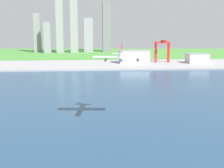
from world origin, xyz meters
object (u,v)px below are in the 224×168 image
(airplane_landing, at_px, (122,56))
(port_crane_red, at_px, (163,46))
(warehouse_main, at_px, (134,57))
(warehouse_annex, at_px, (197,58))

(airplane_landing, xyz_separation_m, port_crane_red, (110.38, 343.15, -11.63))
(warehouse_main, bearing_deg, warehouse_annex, -5.64)
(port_crane_red, xyz_separation_m, warehouse_main, (-50.66, -4.62, -16.89))
(warehouse_main, height_order, warehouse_annex, warehouse_main)
(airplane_landing, xyz_separation_m, warehouse_annex, (167.62, 327.87, -31.25))
(airplane_landing, relative_size, warehouse_annex, 1.08)
(port_crane_red, bearing_deg, warehouse_main, -174.79)
(port_crane_red, bearing_deg, airplane_landing, -107.83)
(warehouse_annex, bearing_deg, airplane_landing, -117.08)
(port_crane_red, relative_size, warehouse_annex, 1.11)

